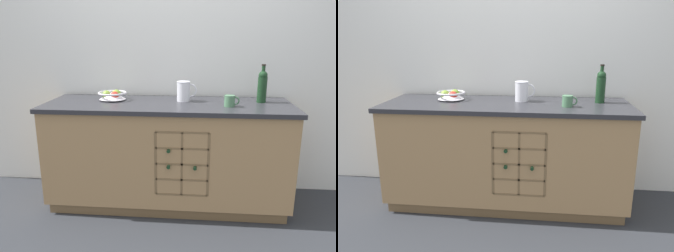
# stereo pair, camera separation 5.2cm
# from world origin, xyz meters

# --- Properties ---
(ground_plane) EXTENTS (14.00, 14.00, 0.00)m
(ground_plane) POSITION_xyz_m (0.00, 0.00, 0.00)
(ground_plane) COLOR #2D3035
(back_wall) EXTENTS (4.40, 0.06, 2.55)m
(back_wall) POSITION_xyz_m (0.00, 0.39, 1.27)
(back_wall) COLOR white
(back_wall) RESTS_ON ground_plane
(kitchen_island) EXTENTS (2.02, 0.69, 0.89)m
(kitchen_island) POSITION_xyz_m (0.00, -0.00, 0.45)
(kitchen_island) COLOR brown
(kitchen_island) RESTS_ON ground_plane
(fruit_bowl) EXTENTS (0.24, 0.24, 0.09)m
(fruit_bowl) POSITION_xyz_m (-0.49, 0.09, 0.94)
(fruit_bowl) COLOR silver
(fruit_bowl) RESTS_ON kitchen_island
(white_pitcher) EXTENTS (0.17, 0.11, 0.17)m
(white_pitcher) POSITION_xyz_m (0.13, 0.09, 0.98)
(white_pitcher) COLOR white
(white_pitcher) RESTS_ON kitchen_island
(ceramic_mug) EXTENTS (0.12, 0.08, 0.09)m
(ceramic_mug) POSITION_xyz_m (0.49, -0.09, 0.93)
(ceramic_mug) COLOR #4C7A56
(ceramic_mug) RESTS_ON kitchen_island
(standing_wine_bottle) EXTENTS (0.08, 0.08, 0.31)m
(standing_wine_bottle) POSITION_xyz_m (0.77, 0.10, 1.03)
(standing_wine_bottle) COLOR #19381E
(standing_wine_bottle) RESTS_ON kitchen_island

